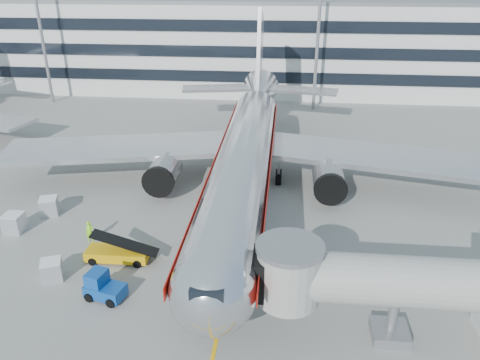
# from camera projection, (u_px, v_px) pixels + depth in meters

# --- Properties ---
(ground) EXTENTS (180.00, 180.00, 0.00)m
(ground) POSITION_uv_depth(u_px,v_px,m) (233.00, 254.00, 36.81)
(ground) COLOR gray
(ground) RESTS_ON ground
(lead_in_line) EXTENTS (0.25, 70.00, 0.01)m
(lead_in_line) POSITION_uv_depth(u_px,v_px,m) (245.00, 197.00, 45.84)
(lead_in_line) COLOR #FFB80D
(lead_in_line) RESTS_ON ground
(main_jet) EXTENTS (50.95, 48.70, 16.06)m
(main_jet) POSITION_uv_depth(u_px,v_px,m) (246.00, 151.00, 45.63)
(main_jet) COLOR silver
(main_jet) RESTS_ON ground
(jet_bridge) EXTENTS (17.80, 4.50, 7.00)m
(jet_bridge) POSITION_uv_depth(u_px,v_px,m) (428.00, 287.00, 26.86)
(jet_bridge) COLOR silver
(jet_bridge) RESTS_ON ground
(terminal) EXTENTS (150.00, 24.25, 15.60)m
(terminal) POSITION_uv_depth(u_px,v_px,m) (268.00, 42.00, 85.92)
(terminal) COLOR silver
(terminal) RESTS_ON ground
(light_mast_west) EXTENTS (2.40, 1.20, 25.45)m
(light_mast_west) POSITION_uv_depth(u_px,v_px,m) (37.00, 7.00, 71.68)
(light_mast_west) COLOR gray
(light_mast_west) RESTS_ON ground
(light_mast_centre) EXTENTS (2.40, 1.20, 25.45)m
(light_mast_centre) POSITION_uv_depth(u_px,v_px,m) (320.00, 9.00, 67.82)
(light_mast_centre) COLOR gray
(light_mast_centre) RESTS_ON ground
(belt_loader) EXTENTS (5.02, 1.87, 2.40)m
(belt_loader) POSITION_uv_depth(u_px,v_px,m) (118.00, 253.00, 35.80)
(belt_loader) COLOR #DBA209
(belt_loader) RESTS_ON ground
(baggage_tug) EXTENTS (2.94, 2.23, 1.98)m
(baggage_tug) POSITION_uv_depth(u_px,v_px,m) (103.00, 287.00, 31.71)
(baggage_tug) COLOR #0D3F90
(baggage_tug) RESTS_ON ground
(cargo_container_left) EXTENTS (1.56, 1.56, 1.63)m
(cargo_container_left) POSITION_uv_depth(u_px,v_px,m) (14.00, 223.00, 39.69)
(cargo_container_left) COLOR silver
(cargo_container_left) RESTS_ON ground
(cargo_container_right) EXTENTS (1.90, 1.90, 1.60)m
(cargo_container_right) POSITION_uv_depth(u_px,v_px,m) (49.00, 206.00, 42.46)
(cargo_container_right) COLOR silver
(cargo_container_right) RESTS_ON ground
(cargo_container_front) EXTENTS (1.84, 1.84, 1.50)m
(cargo_container_front) POSITION_uv_depth(u_px,v_px,m) (52.00, 270.00, 33.66)
(cargo_container_front) COLOR silver
(cargo_container_front) RESTS_ON ground
(ramp_worker) EXTENTS (0.77, 0.64, 1.80)m
(ramp_worker) POSITION_uv_depth(u_px,v_px,m) (90.00, 232.00, 38.22)
(ramp_worker) COLOR #94FC1A
(ramp_worker) RESTS_ON ground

